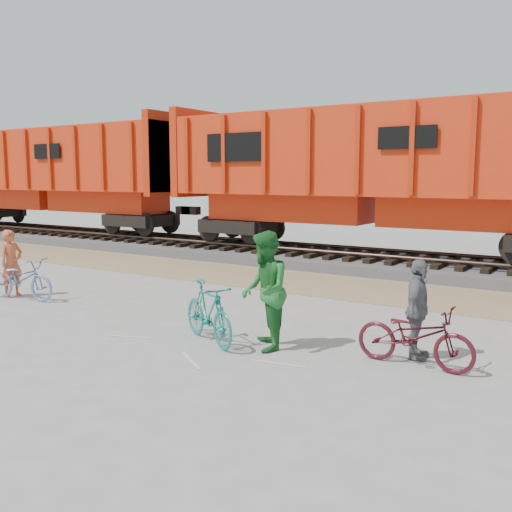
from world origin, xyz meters
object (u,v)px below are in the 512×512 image
Objects in this scene: hopper_car_left at (58,172)px; bicycle_blue at (22,279)px; bicycle_maroon at (415,336)px; person_woman at (417,309)px; hopper_car_center at (378,170)px; bicycle_teal at (208,313)px; person_man at (265,291)px; person_solo at (12,263)px.

hopper_car_left is 13.58m from bicycle_blue.
bicycle_blue is at bearing 93.24° from bicycle_maroon.
hopper_car_left is at bearing 60.87° from person_woman.
hopper_car_center is 10.52m from bicycle_blue.
bicycle_teal is 0.89× the size of person_man.
person_man reaches higher than person_woman.
person_man is at bearing -100.33° from bicycle_blue.
hopper_car_left is at bearing 86.43° from bicycle_teal.
bicycle_teal is 0.98× the size of bicycle_maroon.
hopper_car_left is at bearing 39.56° from bicycle_blue.
bicycle_blue reaches higher than bicycle_maroon.
hopper_car_left is 13.09m from person_solo.
bicycle_blue is 1.04× the size of bicycle_maroon.
hopper_car_left is 8.90× the size of person_solo.
person_solo is (9.45, -8.78, -2.22)m from hopper_car_left.
person_solo reaches higher than bicycle_teal.
person_solo is at bearing 87.89° from person_woman.
bicycle_teal is at bearing -113.95° from person_man.
person_man is (7.20, -0.29, 0.18)m from person_solo.
bicycle_blue is at bearing -119.60° from hopper_car_center.
bicycle_blue is 8.95m from person_woman.
person_solo is at bearing 112.54° from bicycle_teal.
hopper_car_center is 7.22× the size of person_man.
hopper_car_center reaches higher than person_woman.
bicycle_maroon is (9.02, 0.28, -0.02)m from bicycle_blue.
bicycle_teal is (15.66, -9.28, -2.49)m from hopper_car_left.
bicycle_maroon is at bearing -96.90° from bicycle_blue.
person_man is at bearing 102.98° from bicycle_maroon.
hopper_car_center is at bearing 26.27° from bicycle_maroon.
person_woman is (2.22, 0.87, -0.19)m from person_man.
hopper_car_left is 7.91× the size of bicycle_maroon.
bicycle_blue is (9.95, -8.88, -2.52)m from hopper_car_left.
person_solo is (-5.55, -8.78, -2.22)m from hopper_car_center.
person_woman reaches higher than bicycle_maroon.
person_man is at bearing -51.61° from bicycle_teal.
bicycle_blue is at bearing -41.75° from hopper_car_left.
hopper_car_center is 8.90× the size of person_solo.
bicycle_blue is 9.03m from bicycle_maroon.
person_woman is (18.88, -8.20, -2.23)m from hopper_car_left.
person_solo reaches higher than bicycle_blue.
hopper_car_center is 8.10× the size of bicycle_teal.
person_solo is (-0.50, 0.10, 0.30)m from bicycle_blue.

